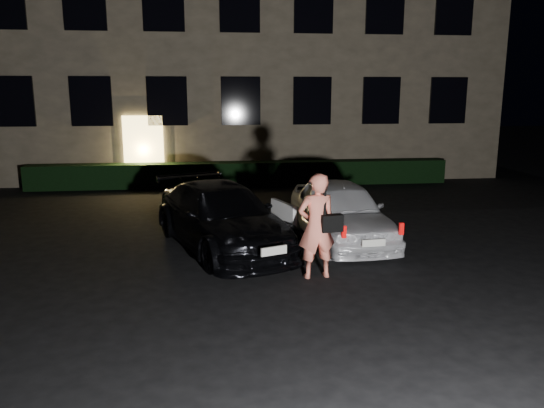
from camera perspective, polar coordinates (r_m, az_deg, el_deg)
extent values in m
plane|color=black|center=(9.13, 1.19, -9.57)|extent=(80.00, 80.00, 0.00)
cube|color=brown|center=(23.58, -4.11, 18.49)|extent=(20.00, 8.00, 12.00)
cube|color=#EDC96B|center=(19.59, -13.62, 5.56)|extent=(1.40, 0.10, 2.50)
cube|color=black|center=(20.44, -26.11, 9.87)|extent=(1.40, 0.10, 1.70)
cube|color=black|center=(19.75, -18.86, 10.40)|extent=(1.40, 0.10, 1.70)
cube|color=black|center=(19.39, -11.20, 10.79)|extent=(1.40, 0.10, 1.70)
cube|color=black|center=(19.38, -3.37, 11.00)|extent=(1.40, 0.10, 1.70)
cube|color=black|center=(19.71, 4.34, 11.00)|extent=(1.40, 0.10, 1.70)
cube|color=black|center=(20.37, 11.66, 10.83)|extent=(1.40, 0.10, 1.70)
cube|color=black|center=(21.33, 18.42, 10.51)|extent=(1.40, 0.10, 1.70)
cube|color=black|center=(20.63, -26.98, 18.75)|extent=(1.40, 0.10, 1.70)
cube|color=black|center=(19.95, -19.53, 19.61)|extent=(1.40, 0.10, 1.70)
cube|color=black|center=(19.59, -11.61, 20.18)|extent=(1.40, 0.10, 1.70)
cube|color=black|center=(19.58, -3.49, 20.40)|extent=(1.40, 0.10, 1.70)
cube|color=black|center=(19.91, 4.49, 20.25)|extent=(1.40, 0.10, 1.70)
cube|color=black|center=(20.56, 12.06, 19.77)|extent=(1.40, 0.10, 1.70)
cube|color=black|center=(21.52, 19.02, 19.05)|extent=(1.40, 0.10, 1.70)
cube|color=black|center=(19.16, -3.19, 3.25)|extent=(15.00, 0.70, 0.85)
imported|color=black|center=(11.54, -5.38, -1.40)|extent=(3.44, 5.11, 1.38)
cube|color=white|center=(11.15, 1.23, -0.95)|extent=(0.42, 0.95, 0.46)
cube|color=silver|center=(9.40, 0.20, -5.04)|extent=(0.49, 0.21, 0.15)
imported|color=silver|center=(12.09, 7.38, -0.77)|extent=(1.95, 4.20, 1.39)
cube|color=red|center=(10.10, 7.76, -2.99)|extent=(0.09, 0.06, 0.23)
cube|color=red|center=(10.53, 13.76, -2.61)|extent=(0.09, 0.06, 0.23)
cube|color=silver|center=(10.31, 10.88, -4.12)|extent=(0.47, 0.08, 0.14)
imported|color=#FF8269|center=(9.63, 4.81, -2.37)|extent=(0.77, 0.56, 1.94)
cube|color=black|center=(9.58, 6.44, -2.05)|extent=(0.42, 0.23, 0.31)
cube|color=black|center=(9.48, 5.67, 0.53)|extent=(0.05, 0.07, 0.60)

